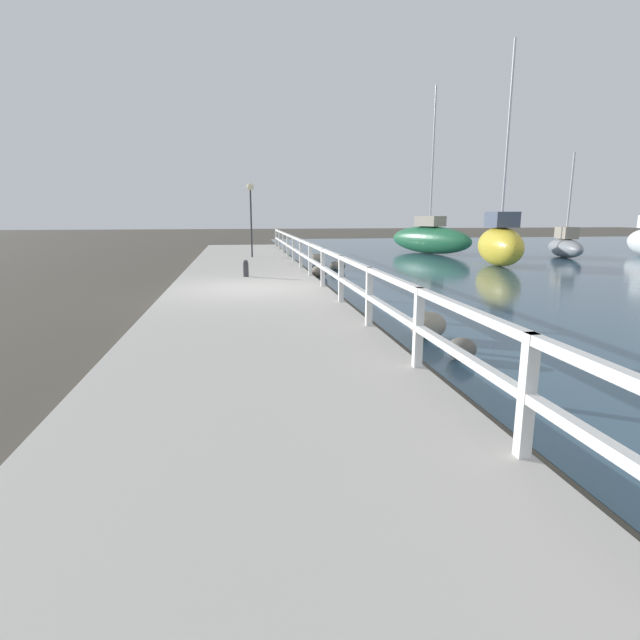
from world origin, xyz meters
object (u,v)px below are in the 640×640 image
object	(u,v)px
sailboat_green	(429,238)
sailboat_gray	(565,245)
sailboat_yellow	(500,243)
mooring_bollard	(246,268)
dock_lamp	(251,200)

from	to	relation	value
sailboat_green	sailboat_gray	distance (m)	6.58
sailboat_gray	sailboat_yellow	bearing A→B (deg)	-135.56
sailboat_yellow	mooring_bollard	bearing A→B (deg)	-149.80
sailboat_green	sailboat_yellow	bearing A→B (deg)	-107.17
sailboat_yellow	sailboat_green	size ratio (longest dim) A/B	1.01
sailboat_yellow	sailboat_gray	xyz separation A→B (m)	(5.22, 3.27, -0.33)
mooring_bollard	sailboat_yellow	distance (m)	11.10
mooring_bollard	dock_lamp	bearing A→B (deg)	86.96
dock_lamp	sailboat_yellow	world-z (taller)	sailboat_yellow
mooring_bollard	sailboat_gray	distance (m)	17.19
mooring_bollard	dock_lamp	distance (m)	7.14
sailboat_yellow	sailboat_green	xyz separation A→B (m)	(-0.40, 6.70, -0.11)
mooring_bollard	dock_lamp	world-z (taller)	dock_lamp
sailboat_green	sailboat_gray	xyz separation A→B (m)	(5.62, -3.43, -0.22)
mooring_bollard	sailboat_yellow	size ratio (longest dim) A/B	0.06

